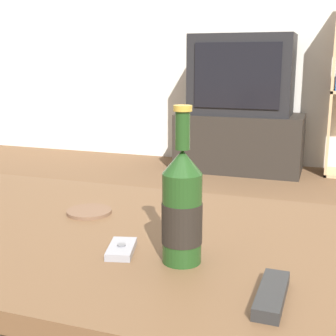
% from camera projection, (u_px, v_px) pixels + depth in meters
% --- Properties ---
extents(coffee_table, '(1.25, 0.70, 0.49)m').
position_uv_depth(coffee_table, '(129.00, 263.00, 1.01)').
color(coffee_table, brown).
rests_on(coffee_table, ground_plane).
extents(tv_stand, '(0.95, 0.48, 0.44)m').
position_uv_depth(tv_stand, '(240.00, 142.00, 3.63)').
color(tv_stand, '#28231E').
rests_on(tv_stand, ground_plane).
extents(television, '(0.75, 0.43, 0.59)m').
position_uv_depth(television, '(242.00, 75.00, 3.51)').
color(television, black).
rests_on(television, tv_stand).
extents(beer_bottle, '(0.07, 0.07, 0.29)m').
position_uv_depth(beer_bottle, '(182.00, 208.00, 0.84)').
color(beer_bottle, '#1E4219').
rests_on(beer_bottle, coffee_table).
extents(cell_phone, '(0.07, 0.10, 0.02)m').
position_uv_depth(cell_phone, '(121.00, 249.00, 0.90)').
color(cell_phone, gray).
rests_on(cell_phone, coffee_table).
extents(remote_control, '(0.04, 0.14, 0.02)m').
position_uv_depth(remote_control, '(272.00, 295.00, 0.72)').
color(remote_control, '#282828').
rests_on(remote_control, coffee_table).
extents(coaster, '(0.11, 0.11, 0.01)m').
position_uv_depth(coaster, '(89.00, 212.00, 1.13)').
color(coaster, brown).
rests_on(coaster, coffee_table).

